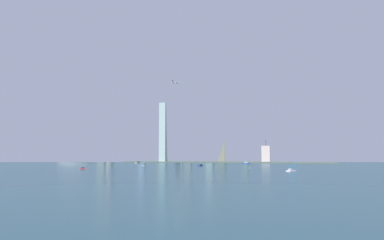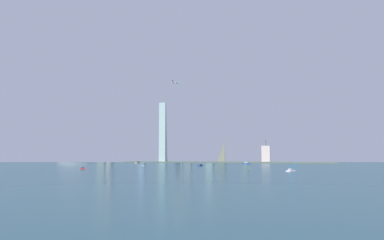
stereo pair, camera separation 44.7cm
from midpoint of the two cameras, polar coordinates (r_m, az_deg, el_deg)
ground_plane at (r=527.09m, az=-12.92°, el=-7.75°), size 6000.00×6000.00×0.00m
waterfront_pier at (r=993.78m, az=0.44°, el=-6.25°), size 690.06×70.47×2.03m
observation_tower at (r=1074.47m, az=-12.13°, el=2.65°), size 41.64×41.64×346.49m
stadium_dome at (r=1137.71m, az=-17.09°, el=-5.36°), size 100.06×100.06×44.96m
skyscraper_0 at (r=1049.96m, az=7.94°, el=-3.26°), size 12.74×23.17×111.59m
skyscraper_1 at (r=1129.55m, az=-4.84°, el=-3.59°), size 12.14×23.64×104.06m
skyscraper_2 at (r=1051.05m, az=14.74°, el=-4.22°), size 25.19×18.55×67.95m
skyscraper_3 at (r=1003.76m, az=-4.28°, el=-1.86°), size 17.08×23.87×174.45m
skyscraper_4 at (r=1002.90m, az=10.94°, el=-5.00°), size 21.11×18.12×58.39m
skyscraper_5 at (r=1018.50m, az=4.33°, el=-4.16°), size 23.88×24.33×77.68m
skyscraper_6 at (r=1078.06m, az=-1.94°, el=-1.49°), size 19.14×12.45×176.14m
skyscraper_7 at (r=1127.08m, az=-7.40°, el=-2.83°), size 17.42×14.74×143.08m
skyscraper_8 at (r=1101.82m, az=-13.07°, el=-2.22°), size 20.39×27.51×146.08m
skyscraper_9 at (r=1091.05m, az=2.73°, el=-4.86°), size 19.89×19.03×54.90m
skyscraper_10 at (r=1171.01m, az=-12.08°, el=-1.91°), size 18.06×15.77×170.57m
skyscraper_11 at (r=1032.10m, az=-0.56°, el=-2.63°), size 17.35×14.34×137.23m
skyscraper_12 at (r=1040.60m, az=2.61°, el=-3.20°), size 17.11×13.43×114.75m
boat_0 at (r=650.78m, az=-15.97°, el=-6.95°), size 8.88×6.92×3.57m
boat_1 at (r=929.96m, az=-8.05°, el=-6.30°), size 10.91×18.90×4.11m
boat_2 at (r=766.06m, az=-7.15°, el=-6.69°), size 4.50×9.69×9.26m
boat_3 at (r=751.90m, az=1.20°, el=-6.76°), size 7.78×18.52×10.91m
boat_4 at (r=885.97m, az=8.06°, el=-6.38°), size 18.36×9.08×7.76m
boat_5 at (r=577.94m, az=14.50°, el=-7.28°), size 13.67×18.24×4.31m
channel_buoy_0 at (r=664.99m, az=8.51°, el=-7.05°), size 1.16×1.16×1.83m
airplane at (r=938.21m, az=-2.35°, el=5.57°), size 20.93×22.56×7.51m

